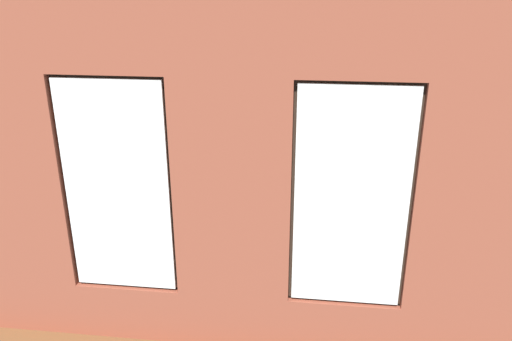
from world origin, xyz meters
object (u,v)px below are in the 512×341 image
object	(u,v)px
potted_plant_corner_near_left	(415,165)
potted_plant_mid_room_small	(313,190)
potted_plant_near_tv	(70,229)
potted_plant_between_couches	(373,259)
couch_left	(423,212)
media_console	(70,219)
papasan_chair	(244,169)
potted_plant_corner_far_left	(481,265)
couch_by_window	(237,277)
tv_flatscreen	(63,171)
potted_plant_beside_window_right	(103,253)
potted_plant_by_left_couch	(382,168)
potted_plant_foreground_right	(143,144)
coffee_table	(259,192)
remote_silver	(233,189)
cup_ceramic	(283,183)
table_plant_small	(259,182)

from	to	relation	value
potted_plant_corner_near_left	potted_plant_mid_room_small	bearing A→B (deg)	28.70
potted_plant_near_tv	potted_plant_between_couches	xyz separation A→B (m)	(-3.42, 0.16, -0.05)
couch_left	media_console	size ratio (longest dim) A/B	1.87
papasan_chair	potted_plant_corner_far_left	size ratio (longest dim) A/B	0.89
couch_by_window	papasan_chair	size ratio (longest dim) A/B	1.93
tv_flatscreen	potted_plant_between_couches	xyz separation A→B (m)	(-3.97, 1.16, -0.37)
media_console	potted_plant_beside_window_right	world-z (taller)	potted_plant_beside_window_right
potted_plant_corner_far_left	potted_plant_between_couches	world-z (taller)	potted_plant_between_couches
potted_plant_by_left_couch	potted_plant_foreground_right	xyz separation A→B (m)	(4.16, -0.08, 0.24)
couch_left	potted_plant_mid_room_small	xyz separation A→B (m)	(1.54, -0.66, -0.02)
potted_plant_by_left_couch	potted_plant_between_couches	size ratio (longest dim) A/B	0.48
papasan_chair	potted_plant_by_left_couch	distance (m)	2.32
coffee_table	potted_plant_by_left_couch	xyz separation A→B (m)	(-1.95, -1.15, 0.04)
remote_silver	media_console	bearing A→B (deg)	-71.97
remote_silver	tv_flatscreen	world-z (taller)	tv_flatscreen
cup_ceramic	remote_silver	distance (m)	0.77
cup_ceramic	potted_plant_corner_far_left	xyz separation A→B (m)	(-2.15, 2.47, 0.24)
coffee_table	cup_ceramic	bearing A→B (deg)	-159.86
remote_silver	potted_plant_by_left_couch	xyz separation A→B (m)	(-2.33, -1.26, -0.03)
couch_left	potted_plant_mid_room_small	distance (m)	1.68
potted_plant_between_couches	potted_plant_corner_near_left	bearing A→B (deg)	-106.64
potted_plant_corner_far_left	potted_plant_by_left_couch	xyz separation A→B (m)	(0.55, -3.49, -0.31)
couch_by_window	cup_ceramic	world-z (taller)	couch_by_window
couch_left	potted_plant_between_couches	xyz separation A→B (m)	(0.89, 1.89, 0.29)
potted_plant_corner_far_left	potted_plant_foreground_right	distance (m)	5.92
media_console	potted_plant_foreground_right	size ratio (longest dim) A/B	1.11
potted_plant_by_left_couch	potted_plant_near_tv	xyz separation A→B (m)	(3.91, 3.18, 0.26)
cup_ceramic	table_plant_small	distance (m)	0.38
cup_ceramic	potted_plant_beside_window_right	distance (m)	3.05
potted_plant_by_left_couch	potted_plant_near_tv	bearing A→B (deg)	39.08
table_plant_small	potted_plant_mid_room_small	size ratio (longest dim) A/B	0.42
potted_plant_by_left_couch	potted_plant_between_couches	world-z (taller)	potted_plant_between_couches
couch_by_window	cup_ceramic	size ratio (longest dim) A/B	20.40
couch_left	potted_plant_by_left_couch	xyz separation A→B (m)	(0.40, -1.45, 0.09)
cup_ceramic	potted_plant_between_couches	bearing A→B (deg)	115.63
table_plant_small	coffee_table	bearing A→B (deg)	116.57
table_plant_small	potted_plant_by_left_couch	distance (m)	2.27
potted_plant_corner_near_left	potted_plant_beside_window_right	bearing A→B (deg)	42.58
potted_plant_corner_far_left	potted_plant_by_left_couch	size ratio (longest dim) A/B	1.89
couch_left	cup_ceramic	xyz separation A→B (m)	(2.00, -0.43, 0.15)
cup_ceramic	potted_plant_near_tv	distance (m)	3.17
cup_ceramic	potted_plant_corner_near_left	world-z (taller)	potted_plant_corner_near_left
table_plant_small	couch_left	bearing A→B (deg)	172.73
cup_ceramic	potted_plant_foreground_right	world-z (taller)	potted_plant_foreground_right
table_plant_small	potted_plant_corner_near_left	xyz separation A→B (m)	(-2.50, -1.29, -0.08)
papasan_chair	potted_plant_corner_far_left	distance (m)	4.24
tv_flatscreen	cup_ceramic	bearing A→B (deg)	-157.93
potted_plant_mid_room_small	cup_ceramic	bearing A→B (deg)	26.90
papasan_chair	cup_ceramic	bearing A→B (deg)	136.00
potted_plant_beside_window_right	potted_plant_corner_near_left	world-z (taller)	potted_plant_beside_window_right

